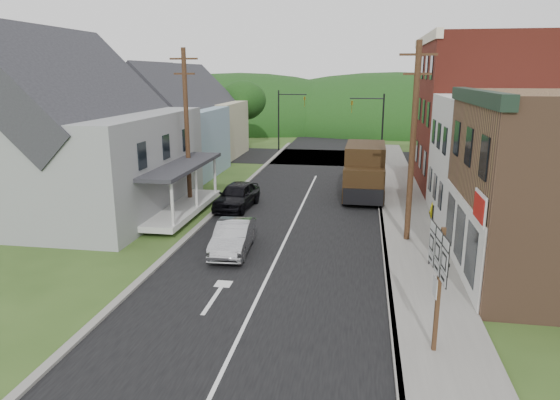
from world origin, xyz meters
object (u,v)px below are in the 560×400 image
at_px(dark_sedan, 237,196).
at_px(route_sign_cluster, 438,272).
at_px(delivery_van, 365,171).
at_px(silver_sedan, 233,237).
at_px(warning_sign, 431,224).

distance_m(dark_sedan, route_sign_cluster, 17.02).
bearing_deg(delivery_van, route_sign_cluster, -82.98).
bearing_deg(delivery_van, silver_sedan, -116.19).
distance_m(delivery_van, route_sign_cluster, 18.16).
height_order(silver_sedan, delivery_van, delivery_van).
height_order(dark_sedan, delivery_van, delivery_van).
distance_m(silver_sedan, delivery_van, 12.35).
height_order(silver_sedan, warning_sign, warning_sign).
bearing_deg(silver_sedan, route_sign_cluster, -46.91).
bearing_deg(dark_sedan, warning_sign, -32.43).
relative_size(silver_sedan, dark_sedan, 0.93).
relative_size(silver_sedan, route_sign_cluster, 1.16).
height_order(silver_sedan, route_sign_cluster, route_sign_cluster).
xyz_separation_m(silver_sedan, warning_sign, (8.23, -0.44, 1.14)).
relative_size(silver_sedan, delivery_van, 0.69).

